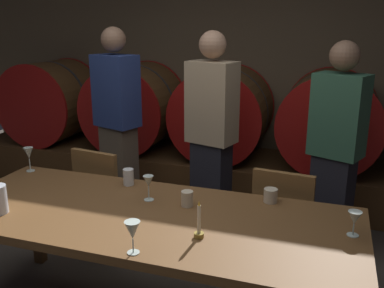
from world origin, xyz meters
name	(u,v)px	position (x,y,z in m)	size (l,w,h in m)	color
back_wall	(239,51)	(0.00, 2.85, 1.48)	(6.63, 0.24, 2.96)	brown
barrel_shelf	(224,174)	(0.00, 2.30, 0.20)	(5.97, 0.90, 0.41)	brown
wine_barrel_far_left	(52,101)	(-2.14, 2.30, 0.88)	(0.96, 0.83, 0.96)	brown
wine_barrel_left	(135,107)	(-1.05, 2.30, 0.88)	(0.96, 0.83, 0.96)	brown
wine_barrel_center	(223,113)	(-0.03, 2.30, 0.88)	(0.96, 0.83, 0.96)	brown
wine_barrel_right	(330,120)	(1.04, 2.30, 0.88)	(0.96, 0.83, 0.96)	#513319
dining_table	(147,224)	(0.11, 0.05, 0.70)	(2.39, 0.95, 0.76)	brown
chair_left	(105,195)	(-0.58, 0.77, 0.49)	(0.45, 0.45, 0.88)	brown
chair_right	(284,221)	(0.81, 0.76, 0.49)	(0.44, 0.44, 0.88)	brown
guest_left	(118,125)	(-0.75, 1.35, 0.91)	(0.44, 0.35, 1.77)	brown
guest_center	(211,136)	(0.13, 1.31, 0.90)	(0.43, 0.33, 1.74)	black
guest_right	(336,148)	(1.11, 1.37, 0.87)	(0.44, 0.37, 1.68)	black
candle_center	(199,228)	(0.48, -0.12, 0.82)	(0.05, 0.05, 0.20)	olive
wine_glass_far_left	(29,154)	(-0.98, 0.43, 0.89)	(0.07, 0.07, 0.18)	silver
wine_glass_center_left	(148,182)	(0.05, 0.23, 0.88)	(0.06, 0.06, 0.16)	silver
wine_glass_center_right	(132,231)	(0.23, -0.37, 0.88)	(0.08, 0.08, 0.16)	silver
wine_glass_far_right	(355,219)	(1.22, 0.15, 0.86)	(0.07, 0.07, 0.13)	silver
cup_left	(128,177)	(-0.18, 0.41, 0.82)	(0.07, 0.07, 0.11)	white
cup_center	(187,199)	(0.30, 0.22, 0.81)	(0.07, 0.07, 0.09)	beige
cup_right	(271,195)	(0.76, 0.43, 0.80)	(0.08, 0.08, 0.08)	beige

